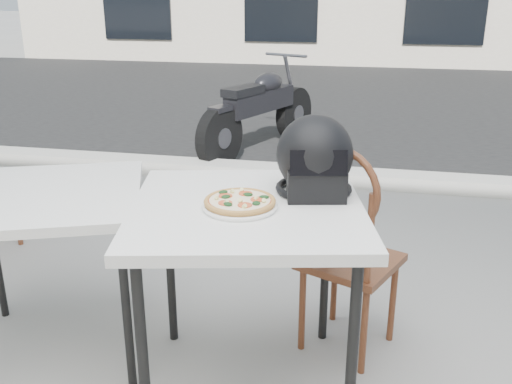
% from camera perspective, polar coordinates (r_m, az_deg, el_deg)
% --- Properties ---
extents(street_asphalt, '(30.00, 8.00, 0.00)m').
position_cam_1_polar(street_asphalt, '(8.86, 9.11, 9.10)').
color(street_asphalt, black).
rests_on(street_asphalt, ground).
extents(curb, '(30.00, 0.25, 0.12)m').
position_cam_1_polar(curb, '(4.96, 6.54, 1.64)').
color(curb, '#A7A59C').
rests_on(curb, ground).
extents(cafe_table_main, '(1.03, 1.03, 0.82)m').
position_cam_1_polar(cafe_table_main, '(2.16, -0.87, -3.08)').
color(cafe_table_main, white).
rests_on(cafe_table_main, ground).
extents(plate, '(0.34, 0.34, 0.02)m').
position_cam_1_polar(plate, '(2.09, -1.62, -1.43)').
color(plate, white).
rests_on(plate, cafe_table_main).
extents(pizza, '(0.27, 0.27, 0.03)m').
position_cam_1_polar(pizza, '(2.08, -1.63, -0.92)').
color(pizza, '#BD8945').
rests_on(pizza, plate).
extents(helmet, '(0.36, 0.37, 0.31)m').
position_cam_1_polar(helmet, '(2.22, 5.90, 3.28)').
color(helmet, black).
rests_on(helmet, cafe_table_main).
extents(cafe_chair_main, '(0.51, 0.51, 1.00)m').
position_cam_1_polar(cafe_chair_main, '(2.49, 8.87, -4.86)').
color(cafe_chair_main, brown).
rests_on(cafe_chair_main, ground).
extents(cafe_table_side, '(1.05, 1.05, 0.77)m').
position_cam_1_polar(cafe_table_side, '(2.60, -20.39, -1.44)').
color(cafe_table_side, white).
rests_on(cafe_table_side, ground).
extents(motorcycle, '(0.85, 1.80, 0.95)m').
position_cam_1_polar(motorcycle, '(5.80, 0.45, 8.05)').
color(motorcycle, black).
rests_on(motorcycle, street_asphalt).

